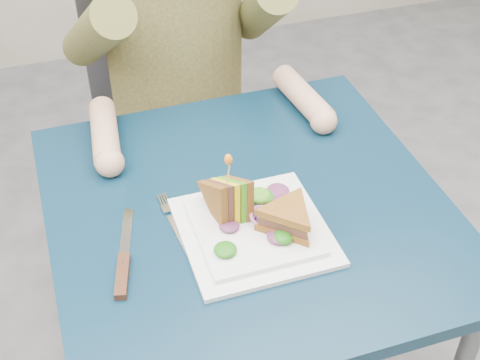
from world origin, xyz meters
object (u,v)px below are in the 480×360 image
object	(u,v)px
fork	(176,226)
plate	(254,230)
table	(248,235)
sandwich_upright	(229,199)
knife	(123,268)
sandwich_flat	(288,218)
chair	(172,104)

from	to	relation	value
fork	plate	bearing A→B (deg)	-25.00
table	fork	world-z (taller)	fork
sandwich_upright	knife	world-z (taller)	sandwich_upright
table	sandwich_upright	size ratio (longest dim) A/B	5.48
plate	sandwich_upright	size ratio (longest dim) A/B	1.90
table	knife	bearing A→B (deg)	-160.73
table	sandwich_flat	world-z (taller)	sandwich_flat
knife	table	bearing A→B (deg)	19.27
chair	plate	size ratio (longest dim) A/B	3.58
table	chair	size ratio (longest dim) A/B	0.81
sandwich_flat	fork	world-z (taller)	sandwich_flat
sandwich_upright	knife	distance (m)	0.22
sandwich_flat	sandwich_upright	distance (m)	0.11
chair	fork	size ratio (longest dim) A/B	5.18
table	plate	xyz separation A→B (m)	(-0.02, -0.08, 0.09)
plate	knife	bearing A→B (deg)	-176.78
sandwich_upright	fork	world-z (taller)	sandwich_upright
fork	sandwich_flat	bearing A→B (deg)	-24.84
plate	fork	world-z (taller)	plate
table	plate	distance (m)	0.12
fork	sandwich_upright	bearing A→B (deg)	-9.30
sandwich_flat	sandwich_upright	size ratio (longest dim) A/B	1.25
table	plate	size ratio (longest dim) A/B	2.88
chair	sandwich_upright	size ratio (longest dim) A/B	6.80
sandwich_upright	sandwich_flat	bearing A→B (deg)	-38.59
chair	knife	world-z (taller)	chair
chair	plate	xyz separation A→B (m)	(-0.02, -0.74, 0.20)
fork	knife	size ratio (longest dim) A/B	0.82
table	plate	world-z (taller)	plate
chair	knife	size ratio (longest dim) A/B	4.25
sandwich_upright	plate	bearing A→B (deg)	-53.97
sandwich_upright	knife	xyz separation A→B (m)	(-0.21, -0.06, -0.05)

